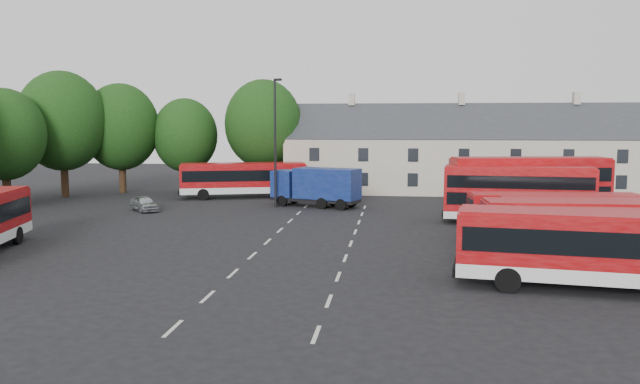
{
  "coord_description": "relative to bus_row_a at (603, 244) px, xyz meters",
  "views": [
    {
      "loc": [
        7.6,
        -34.13,
        7.09
      ],
      "look_at": [
        2.25,
        9.49,
        2.2
      ],
      "focal_mm": 35.0,
      "sensor_mm": 36.0,
      "label": 1
    }
  ],
  "objects": [
    {
      "name": "treeline",
      "position": [
        -36.99,
        26.55,
        4.66
      ],
      "size": [
        29.92,
        32.59,
        12.01
      ],
      "color": "black",
      "rests_on": "ground"
    },
    {
      "name": "bus_row_c",
      "position": [
        1.41,
        5.89,
        -0.14
      ],
      "size": [
        11.17,
        2.93,
        3.14
      ],
      "rotation": [
        0.0,
        0.0,
        0.03
      ],
      "color": "silver",
      "rests_on": "ground"
    },
    {
      "name": "bus_north",
      "position": [
        -22.99,
        30.41,
        -0.03
      ],
      "size": [
        11.99,
        5.91,
        3.31
      ],
      "rotation": [
        0.0,
        0.0,
        0.29
      ],
      "color": "silver",
      "rests_on": "ground"
    },
    {
      "name": "box_truck",
      "position": [
        -15.31,
        25.02,
        -0.17
      ],
      "size": [
        7.88,
        4.68,
        3.29
      ],
      "rotation": [
        0.0,
        0.0,
        -0.33
      ],
      "color": "black",
      "rests_on": "ground"
    },
    {
      "name": "bus_row_a",
      "position": [
        0.0,
        0.0,
        0.0
      ],
      "size": [
        12.18,
        4.35,
        3.37
      ],
      "rotation": [
        0.0,
        0.0,
        -0.14
      ],
      "color": "silver",
      "rests_on": "ground"
    },
    {
      "name": "ground",
      "position": [
        -16.25,
        7.19,
        -2.02
      ],
      "size": [
        140.0,
        140.0,
        0.0
      ],
      "primitive_type": "plane",
      "color": "black",
      "rests_on": "ground"
    },
    {
      "name": "lane_markings",
      "position": [
        -13.75,
        9.19,
        -2.02
      ],
      "size": [
        5.15,
        33.8,
        0.01
      ],
      "color": "beige",
      "rests_on": "ground"
    },
    {
      "name": "bus_row_e",
      "position": [
        0.86,
        11.61,
        -0.31
      ],
      "size": [
        10.25,
        2.99,
        2.86
      ],
      "rotation": [
        0.0,
        0.0,
        0.07
      ],
      "color": "silver",
      "rests_on": "ground"
    },
    {
      "name": "bus_row_d",
      "position": [
        2.31,
        10.1,
        -0.32
      ],
      "size": [
        10.2,
        3.08,
        2.84
      ],
      "rotation": [
        0.0,
        0.0,
        0.08
      ],
      "color": "silver",
      "rests_on": "ground"
    },
    {
      "name": "bus_dd_south",
      "position": [
        -0.26,
        17.37,
        0.31
      ],
      "size": [
        10.18,
        3.19,
        4.11
      ],
      "rotation": [
        0.0,
        0.0,
        -0.09
      ],
      "color": "silver",
      "rests_on": "ground"
    },
    {
      "name": "silver_car",
      "position": [
        -28.82,
        20.77,
        -1.41
      ],
      "size": [
        3.43,
        3.66,
        1.22
      ],
      "primitive_type": "imported",
      "rotation": [
        0.0,
        0.0,
        0.71
      ],
      "color": "#B2B5BB",
      "rests_on": "ground"
    },
    {
      "name": "bus_row_b",
      "position": [
        2.41,
        3.2,
        -0.2
      ],
      "size": [
        10.9,
        3.21,
        3.04
      ],
      "rotation": [
        0.0,
        0.0,
        -0.07
      ],
      "color": "silver",
      "rests_on": "ground"
    },
    {
      "name": "lamppost",
      "position": [
        -18.7,
        24.33,
        3.69
      ],
      "size": [
        0.73,
        0.51,
        10.71
      ],
      "rotation": [
        0.0,
        0.0,
        -0.43
      ],
      "color": "black",
      "rests_on": "ground"
    },
    {
      "name": "bus_dd_north",
      "position": [
        0.94,
        19.53,
        0.6
      ],
      "size": [
        11.5,
        4.33,
        4.61
      ],
      "rotation": [
        0.0,
        0.0,
        0.16
      ],
      "color": "silver",
      "rests_on": "ground"
    },
    {
      "name": "terrace_houses",
      "position": [
        -2.25,
        37.19,
        1.84
      ],
      "size": [
        35.7,
        7.13,
        10.06
      ],
      "color": "beige",
      "rests_on": "ground"
    }
  ]
}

